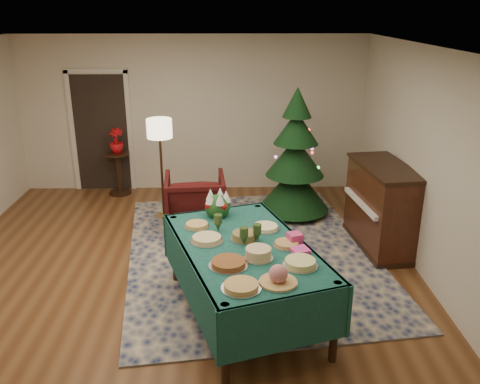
{
  "coord_description": "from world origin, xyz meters",
  "views": [
    {
      "loc": [
        0.67,
        -5.28,
        3.11
      ],
      "look_at": [
        0.77,
        0.35,
        1.06
      ],
      "focal_mm": 38.0,
      "sensor_mm": 36.0,
      "label": 1
    }
  ],
  "objects_px": {
    "side_table": "(119,174)",
    "potted_plant": "(117,146)",
    "armchair": "(195,199)",
    "gift_box": "(295,238)",
    "piano": "(382,208)",
    "buffet_table": "(245,260)",
    "floor_lamp": "(160,135)",
    "christmas_tree": "(295,159)"
  },
  "relations": [
    {
      "from": "side_table",
      "to": "potted_plant",
      "type": "relative_size",
      "value": 1.73
    },
    {
      "from": "armchair",
      "to": "gift_box",
      "type": "bearing_deg",
      "value": 112.37
    },
    {
      "from": "piano",
      "to": "armchair",
      "type": "bearing_deg",
      "value": 164.18
    },
    {
      "from": "buffet_table",
      "to": "piano",
      "type": "distance_m",
      "value": 2.52
    },
    {
      "from": "side_table",
      "to": "floor_lamp",
      "type": "bearing_deg",
      "value": -49.77
    },
    {
      "from": "piano",
      "to": "christmas_tree",
      "type": "bearing_deg",
      "value": 131.35
    },
    {
      "from": "armchair",
      "to": "christmas_tree",
      "type": "relative_size",
      "value": 0.44
    },
    {
      "from": "gift_box",
      "to": "armchair",
      "type": "relative_size",
      "value": 0.15
    },
    {
      "from": "buffet_table",
      "to": "side_table",
      "type": "xyz_separation_m",
      "value": [
        -2.09,
        3.83,
        -0.31
      ]
    },
    {
      "from": "side_table",
      "to": "piano",
      "type": "xyz_separation_m",
      "value": [
        3.99,
        -2.18,
        0.21
      ]
    },
    {
      "from": "gift_box",
      "to": "piano",
      "type": "xyz_separation_m",
      "value": [
        1.38,
        1.61,
        -0.32
      ]
    },
    {
      "from": "armchair",
      "to": "floor_lamp",
      "type": "relative_size",
      "value": 0.57
    },
    {
      "from": "buffet_table",
      "to": "piano",
      "type": "relative_size",
      "value": 1.72
    },
    {
      "from": "armchair",
      "to": "piano",
      "type": "xyz_separation_m",
      "value": [
        2.56,
        -0.73,
        0.12
      ]
    },
    {
      "from": "potted_plant",
      "to": "christmas_tree",
      "type": "bearing_deg",
      "value": -18.63
    },
    {
      "from": "buffet_table",
      "to": "piano",
      "type": "xyz_separation_m",
      "value": [
        1.9,
        1.65,
        -0.1
      ]
    },
    {
      "from": "potted_plant",
      "to": "christmas_tree",
      "type": "height_order",
      "value": "christmas_tree"
    },
    {
      "from": "armchair",
      "to": "potted_plant",
      "type": "bearing_deg",
      "value": -49.84
    },
    {
      "from": "side_table",
      "to": "buffet_table",
      "type": "bearing_deg",
      "value": -61.31
    },
    {
      "from": "armchair",
      "to": "side_table",
      "type": "height_order",
      "value": "armchair"
    },
    {
      "from": "buffet_table",
      "to": "gift_box",
      "type": "relative_size",
      "value": 18.18
    },
    {
      "from": "side_table",
      "to": "armchair",
      "type": "bearing_deg",
      "value": -45.42
    },
    {
      "from": "buffet_table",
      "to": "christmas_tree",
      "type": "distance_m",
      "value": 2.97
    },
    {
      "from": "buffet_table",
      "to": "christmas_tree",
      "type": "relative_size",
      "value": 1.2
    },
    {
      "from": "floor_lamp",
      "to": "potted_plant",
      "type": "height_order",
      "value": "floor_lamp"
    },
    {
      "from": "floor_lamp",
      "to": "gift_box",
      "type": "bearing_deg",
      "value": -57.9
    },
    {
      "from": "christmas_tree",
      "to": "piano",
      "type": "xyz_separation_m",
      "value": [
        1.04,
        -1.18,
        -0.34
      ]
    },
    {
      "from": "christmas_tree",
      "to": "potted_plant",
      "type": "bearing_deg",
      "value": 161.37
    },
    {
      "from": "buffet_table",
      "to": "side_table",
      "type": "height_order",
      "value": "buffet_table"
    },
    {
      "from": "buffet_table",
      "to": "potted_plant",
      "type": "xyz_separation_m",
      "value": [
        -2.09,
        3.83,
        0.2
      ]
    },
    {
      "from": "armchair",
      "to": "side_table",
      "type": "xyz_separation_m",
      "value": [
        -1.43,
        1.45,
        -0.08
      ]
    },
    {
      "from": "piano",
      "to": "floor_lamp",
      "type": "bearing_deg",
      "value": 160.23
    },
    {
      "from": "gift_box",
      "to": "floor_lamp",
      "type": "distance_m",
      "value": 3.24
    },
    {
      "from": "gift_box",
      "to": "side_table",
      "type": "xyz_separation_m",
      "value": [
        -2.61,
        3.79,
        -0.53
      ]
    },
    {
      "from": "side_table",
      "to": "christmas_tree",
      "type": "xyz_separation_m",
      "value": [
        2.95,
        -0.99,
        0.54
      ]
    },
    {
      "from": "side_table",
      "to": "potted_plant",
      "type": "bearing_deg",
      "value": 0.0
    },
    {
      "from": "side_table",
      "to": "potted_plant",
      "type": "distance_m",
      "value": 0.5
    },
    {
      "from": "gift_box",
      "to": "potted_plant",
      "type": "bearing_deg",
      "value": 124.56
    },
    {
      "from": "armchair",
      "to": "piano",
      "type": "relative_size",
      "value": 0.63
    },
    {
      "from": "floor_lamp",
      "to": "side_table",
      "type": "xyz_separation_m",
      "value": [
        -0.9,
        1.07,
        -0.96
      ]
    },
    {
      "from": "floor_lamp",
      "to": "piano",
      "type": "bearing_deg",
      "value": -19.77
    },
    {
      "from": "armchair",
      "to": "potted_plant",
      "type": "distance_m",
      "value": 2.08
    }
  ]
}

